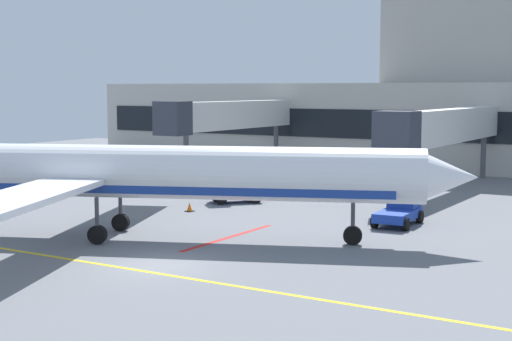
{
  "coord_description": "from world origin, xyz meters",
  "views": [
    {
      "loc": [
        19.89,
        -24.56,
        7.38
      ],
      "look_at": [
        -1.4,
        10.08,
        3.0
      ],
      "focal_mm": 53.61,
      "sensor_mm": 36.0,
      "label": 1
    }
  ],
  "objects_px": {
    "belt_loader": "(302,171)",
    "regional_jet": "(124,172)",
    "baggage_tug": "(400,208)",
    "pushback_tractor": "(230,190)"
  },
  "relations": [
    {
      "from": "regional_jet",
      "to": "pushback_tractor",
      "type": "height_order",
      "value": "regional_jet"
    },
    {
      "from": "belt_loader",
      "to": "regional_jet",
      "type": "bearing_deg",
      "value": -83.87
    },
    {
      "from": "baggage_tug",
      "to": "pushback_tractor",
      "type": "xyz_separation_m",
      "value": [
        -12.27,
        1.77,
        -0.07
      ]
    },
    {
      "from": "belt_loader",
      "to": "pushback_tractor",
      "type": "bearing_deg",
      "value": -87.13
    },
    {
      "from": "baggage_tug",
      "to": "belt_loader",
      "type": "relative_size",
      "value": 1.01
    },
    {
      "from": "pushback_tractor",
      "to": "belt_loader",
      "type": "xyz_separation_m",
      "value": [
        -0.54,
        10.79,
        0.2
      ]
    },
    {
      "from": "regional_jet",
      "to": "pushback_tractor",
      "type": "distance_m",
      "value": 12.88
    },
    {
      "from": "regional_jet",
      "to": "pushback_tractor",
      "type": "relative_size",
      "value": 9.11
    },
    {
      "from": "baggage_tug",
      "to": "belt_loader",
      "type": "bearing_deg",
      "value": 135.56
    },
    {
      "from": "regional_jet",
      "to": "pushback_tractor",
      "type": "bearing_deg",
      "value": 98.92
    }
  ]
}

